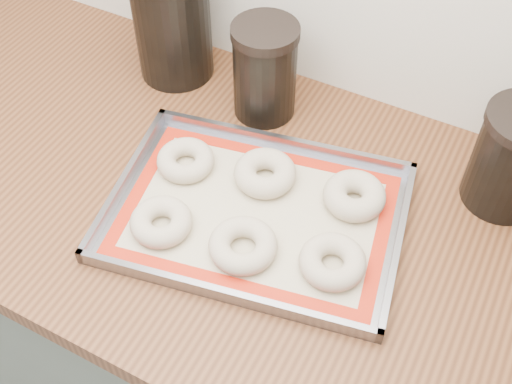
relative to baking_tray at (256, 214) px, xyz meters
The scene contains 12 objects.
cabinet 0.48m from the baking_tray, 19.73° to the left, with size 3.00×0.65×0.86m, color #5C695C.
countertop 0.08m from the baking_tray, 19.73° to the left, with size 3.06×0.68×0.04m, color brown.
baking_tray is the anchor object (origin of this frame).
baking_mat 0.00m from the baking_tray, 90.00° to the left, with size 0.47×0.36×0.00m.
bagel_front_left 0.15m from the baking_tray, 141.59° to the right, with size 0.10×0.10×0.03m, color #BDAC93.
bagel_front_mid 0.08m from the baking_tray, 77.48° to the right, with size 0.10×0.10×0.03m, color #BDAC93.
bagel_front_right 0.15m from the baking_tray, 14.48° to the right, with size 0.10×0.10×0.03m, color #BDAC93.
bagel_back_left 0.16m from the baking_tray, 166.56° to the left, with size 0.10×0.10×0.03m, color #BDAC93.
bagel_back_mid 0.08m from the baking_tray, 106.15° to the left, with size 0.10×0.10×0.04m, color #BDAC93.
bagel_back_right 0.16m from the baking_tray, 36.14° to the left, with size 0.10×0.10×0.04m, color #BDAC93.
canister_left 0.41m from the baking_tray, 140.45° to the left, with size 0.15×0.15×0.24m.
canister_mid 0.27m from the baking_tray, 114.24° to the left, with size 0.12×0.12×0.18m.
Camera 1 is at (0.22, 1.09, 1.70)m, focal length 45.00 mm.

